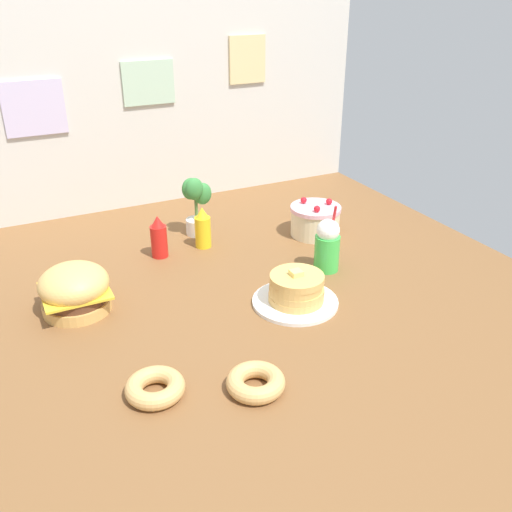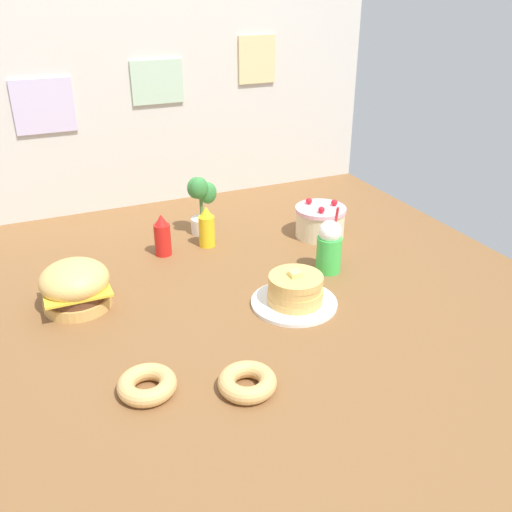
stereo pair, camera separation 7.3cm
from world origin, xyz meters
name	(u,v)px [view 2 (the right image)]	position (x,y,z in m)	size (l,w,h in m)	color
ground_plane	(247,304)	(0.00, 0.00, -0.01)	(2.18, 2.17, 0.02)	brown
back_wall	(155,105)	(0.00, 1.08, 0.47)	(2.18, 0.04, 0.94)	beige
burger	(75,286)	(-0.53, 0.21, 0.08)	(0.23, 0.23, 0.17)	#DBA859
pancake_stack	(295,292)	(0.14, -0.08, 0.05)	(0.30, 0.30, 0.13)	white
layer_cake	(320,221)	(0.51, 0.38, 0.07)	(0.22, 0.22, 0.16)	beige
ketchup_bottle	(162,236)	(-0.16, 0.48, 0.08)	(0.07, 0.07, 0.17)	red
mustard_bottle	(207,228)	(0.03, 0.48, 0.08)	(0.07, 0.07, 0.17)	yellow
cream_soda_cup	(329,247)	(0.37, 0.08, 0.10)	(0.10, 0.10, 0.26)	green
donut_pink_glaze	(147,384)	(-0.43, -0.32, 0.03)	(0.16, 0.16, 0.05)	tan
donut_chocolate	(247,382)	(-0.18, -0.42, 0.03)	(0.16, 0.16, 0.05)	tan
potted_plant	(201,203)	(0.05, 0.61, 0.14)	(0.12, 0.11, 0.26)	white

